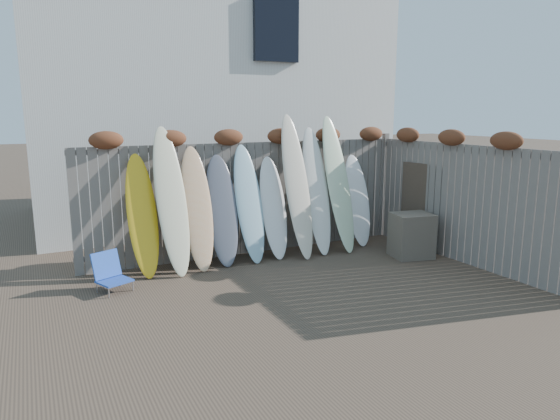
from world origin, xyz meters
name	(u,v)px	position (x,y,z in m)	size (l,w,h in m)	color
ground	(318,294)	(0.00, 0.00, 0.00)	(80.00, 80.00, 0.00)	#493A2D
back_fence	(253,188)	(0.06, 2.39, 1.18)	(6.05, 0.28, 2.24)	slate
right_fence	(465,196)	(2.99, 0.25, 1.14)	(0.28, 4.40, 2.24)	slate
house	(202,84)	(0.50, 6.50, 3.20)	(8.50, 5.50, 6.33)	silver
beach_chair	(110,273)	(-2.58, 1.49, 0.26)	(0.56, 0.57, 0.56)	#244AB4
wooden_crate	(412,235)	(2.43, 0.86, 0.39)	(0.67, 0.56, 0.78)	brown
lattice_panel	(425,207)	(3.00, 1.19, 0.80)	(0.04, 1.06, 1.59)	#2E221C
surfboard_0	(142,215)	(-1.99, 2.00, 0.95)	(0.46, 0.07, 1.97)	yellow
surfboard_1	(171,201)	(-1.54, 1.93, 1.16)	(0.48, 0.07, 2.41)	beige
surfboard_2	(197,208)	(-1.12, 1.97, 0.99)	(0.49, 0.07, 2.06)	#E19E80
surfboard_3	(222,210)	(-0.68, 2.00, 0.92)	(0.52, 0.07, 1.90)	#545764
surfboard_4	(249,203)	(-0.19, 1.99, 0.99)	(0.47, 0.07, 2.06)	#99C5D8
surfboard_5	(273,208)	(0.27, 1.99, 0.88)	(0.46, 0.07, 1.83)	white
surfboard_6	(297,186)	(0.68, 1.89, 1.25)	(0.45, 0.07, 2.60)	beige
surfboard_7	(317,191)	(1.11, 1.94, 1.13)	(0.45, 0.07, 2.35)	white
surfboard_8	(338,184)	(1.55, 1.90, 1.23)	(0.47, 0.07, 2.57)	beige
surfboard_9	(357,200)	(2.09, 2.04, 0.86)	(0.49, 0.07, 1.79)	white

